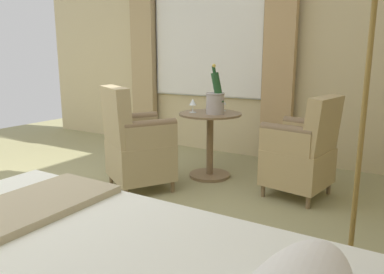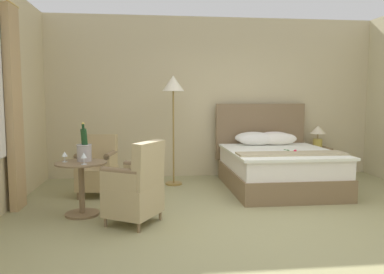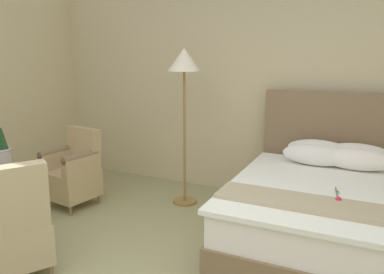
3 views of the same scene
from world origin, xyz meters
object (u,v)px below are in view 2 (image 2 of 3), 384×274
at_px(bed, 276,165).
at_px(armchair_by_window, 98,169).
at_px(wine_glass_near_bucket, 65,155).
at_px(side_table_round, 82,185).
at_px(floor_lamp_brass, 173,91).
at_px(bedside_lamp, 318,133).
at_px(champagne_bucket, 84,150).
at_px(wine_glass_near_edge, 84,156).
at_px(nightstand, 317,162).
at_px(armchair_facing_bed, 136,189).

height_order(bed, armchair_by_window, bed).
height_order(wine_glass_near_bucket, armchair_by_window, armchair_by_window).
bearing_deg(side_table_round, floor_lamp_brass, 51.44).
bearing_deg(armchair_by_window, bedside_lamp, 13.99).
bearing_deg(champagne_bucket, wine_glass_near_bucket, -170.80).
distance_m(champagne_bucket, wine_glass_near_edge, 0.25).
relative_size(bed, champagne_bucket, 4.18).
xyz_separation_m(champagne_bucket, armchair_by_window, (0.04, 0.89, -0.41)).
height_order(nightstand, side_table_round, side_table_round).
bearing_deg(wine_glass_near_edge, armchair_facing_bed, -21.39).
bearing_deg(wine_glass_near_edge, champagne_bucket, 98.14).
bearing_deg(bedside_lamp, bed, -143.77).
height_order(floor_lamp_brass, armchair_facing_bed, floor_lamp_brass).
relative_size(nightstand, wine_glass_near_bucket, 4.24).
bearing_deg(armchair_facing_bed, bed, 35.30).
relative_size(nightstand, champagne_bucket, 1.12).
relative_size(nightstand, wine_glass_near_edge, 3.84).
distance_m(side_table_round, wine_glass_near_bucket, 0.43).
bearing_deg(armchair_facing_bed, armchair_by_window, 114.24).
relative_size(nightstand, armchair_facing_bed, 0.56).
relative_size(side_table_round, champagne_bucket, 1.37).
bearing_deg(bed, side_table_round, -158.22).
height_order(nightstand, wine_glass_near_edge, wine_glass_near_edge).
xyz_separation_m(bed, side_table_round, (-2.90, -1.16, 0.01)).
bearing_deg(armchair_by_window, wine_glass_near_edge, -90.13).
height_order(wine_glass_near_edge, armchair_by_window, armchair_by_window).
xyz_separation_m(champagne_bucket, wine_glass_near_edge, (0.03, -0.24, -0.05)).
bearing_deg(side_table_round, bed, 21.78).
xyz_separation_m(wine_glass_near_edge, armchair_by_window, (0.00, 1.13, -0.37)).
xyz_separation_m(bedside_lamp, wine_glass_near_bucket, (-4.15, -1.89, -0.05)).
distance_m(nightstand, bedside_lamp, 0.54).
height_order(nightstand, bedside_lamp, bedside_lamp).
bearing_deg(bed, armchair_facing_bed, -144.70).
bearing_deg(side_table_round, armchair_by_window, 85.92).
bearing_deg(floor_lamp_brass, side_table_round, -128.56).
relative_size(armchair_by_window, armchair_facing_bed, 0.94).
height_order(bedside_lamp, armchair_facing_bed, armchair_facing_bed).
height_order(wine_glass_near_bucket, wine_glass_near_edge, wine_glass_near_edge).
relative_size(wine_glass_near_bucket, wine_glass_near_edge, 0.91).
bearing_deg(floor_lamp_brass, bed, -13.59).
bearing_deg(armchair_by_window, nightstand, 13.99).
xyz_separation_m(side_table_round, armchair_by_window, (0.07, 0.96, 0.02)).
distance_m(nightstand, floor_lamp_brass, 3.03).
distance_m(wine_glass_near_bucket, wine_glass_near_edge, 0.33).
height_order(bedside_lamp, floor_lamp_brass, floor_lamp_brass).
xyz_separation_m(nightstand, floor_lamp_brass, (-2.71, -0.37, 1.30)).
height_order(bed, wine_glass_near_edge, bed).
bearing_deg(wine_glass_near_bucket, floor_lamp_brass, 46.51).
relative_size(wine_glass_near_bucket, armchair_by_window, 0.14).
bearing_deg(nightstand, champagne_bucket, -154.68).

